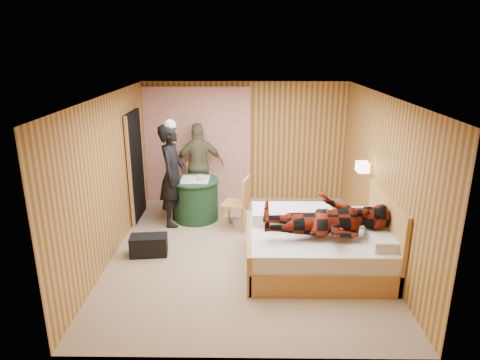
{
  "coord_description": "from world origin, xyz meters",
  "views": [
    {
      "loc": [
        -0.0,
        -6.29,
        3.23
      ],
      "look_at": [
        -0.09,
        0.5,
        1.05
      ],
      "focal_mm": 32.0,
      "sensor_mm": 36.0,
      "label": 1
    }
  ],
  "objects_px": {
    "woman_standing": "(172,175)",
    "man_on_bed": "(327,210)",
    "chair_far": "(198,181)",
    "chair_near": "(240,199)",
    "bed": "(320,246)",
    "nightstand": "(359,230)",
    "round_table": "(196,199)",
    "man_at_table": "(199,165)",
    "duffel_bag": "(149,245)",
    "wall_lamp": "(363,167)"
  },
  "relations": [
    {
      "from": "woman_standing",
      "to": "man_at_table",
      "type": "bearing_deg",
      "value": -14.81
    },
    {
      "from": "nightstand",
      "to": "round_table",
      "type": "height_order",
      "value": "round_table"
    },
    {
      "from": "chair_far",
      "to": "bed",
      "type": "bearing_deg",
      "value": -69.66
    },
    {
      "from": "chair_far",
      "to": "chair_near",
      "type": "distance_m",
      "value": 1.45
    },
    {
      "from": "chair_far",
      "to": "man_at_table",
      "type": "xyz_separation_m",
      "value": [
        0.03,
        0.05,
        0.32
      ]
    },
    {
      "from": "chair_far",
      "to": "woman_standing",
      "type": "xyz_separation_m",
      "value": [
        -0.36,
        -0.93,
        0.4
      ]
    },
    {
      "from": "chair_near",
      "to": "duffel_bag",
      "type": "height_order",
      "value": "chair_near"
    },
    {
      "from": "bed",
      "to": "chair_near",
      "type": "relative_size",
      "value": 2.17
    },
    {
      "from": "chair_near",
      "to": "man_at_table",
      "type": "distance_m",
      "value": 1.51
    },
    {
      "from": "man_on_bed",
      "to": "nightstand",
      "type": "bearing_deg",
      "value": 51.86
    },
    {
      "from": "nightstand",
      "to": "chair_near",
      "type": "distance_m",
      "value": 2.1
    },
    {
      "from": "man_at_table",
      "to": "chair_near",
      "type": "bearing_deg",
      "value": 113.53
    },
    {
      "from": "woman_standing",
      "to": "man_on_bed",
      "type": "height_order",
      "value": "man_on_bed"
    },
    {
      "from": "man_on_bed",
      "to": "man_at_table",
      "type": "bearing_deg",
      "value": 126.77
    },
    {
      "from": "woman_standing",
      "to": "wall_lamp",
      "type": "bearing_deg",
      "value": -94.65
    },
    {
      "from": "woman_standing",
      "to": "chair_near",
      "type": "bearing_deg",
      "value": -93.79
    },
    {
      "from": "wall_lamp",
      "to": "man_at_table",
      "type": "distance_m",
      "value": 3.32
    },
    {
      "from": "nightstand",
      "to": "duffel_bag",
      "type": "distance_m",
      "value": 3.43
    },
    {
      "from": "round_table",
      "to": "chair_near",
      "type": "relative_size",
      "value": 0.92
    },
    {
      "from": "wall_lamp",
      "to": "man_on_bed",
      "type": "relative_size",
      "value": 0.15
    },
    {
      "from": "wall_lamp",
      "to": "chair_far",
      "type": "bearing_deg",
      "value": 151.32
    },
    {
      "from": "chair_far",
      "to": "duffel_bag",
      "type": "relative_size",
      "value": 1.61
    },
    {
      "from": "bed",
      "to": "round_table",
      "type": "xyz_separation_m",
      "value": [
        -2.06,
        1.81,
        0.07
      ]
    },
    {
      "from": "wall_lamp",
      "to": "man_on_bed",
      "type": "bearing_deg",
      "value": -123.52
    },
    {
      "from": "wall_lamp",
      "to": "chair_far",
      "type": "distance_m",
      "value": 3.38
    },
    {
      "from": "bed",
      "to": "chair_far",
      "type": "distance_m",
      "value": 3.28
    },
    {
      "from": "wall_lamp",
      "to": "round_table",
      "type": "bearing_deg",
      "value": 163.01
    },
    {
      "from": "round_table",
      "to": "duffel_bag",
      "type": "distance_m",
      "value": 1.62
    },
    {
      "from": "bed",
      "to": "nightstand",
      "type": "xyz_separation_m",
      "value": [
        0.76,
        0.7,
        -0.05
      ]
    },
    {
      "from": "chair_near",
      "to": "duffel_bag",
      "type": "xyz_separation_m",
      "value": [
        -1.44,
        -1.03,
        -0.4
      ]
    },
    {
      "from": "nightstand",
      "to": "man_at_table",
      "type": "bearing_deg",
      "value": 146.5
    },
    {
      "from": "bed",
      "to": "woman_standing",
      "type": "height_order",
      "value": "woman_standing"
    },
    {
      "from": "bed",
      "to": "nightstand",
      "type": "bearing_deg",
      "value": 42.66
    },
    {
      "from": "bed",
      "to": "woman_standing",
      "type": "xyz_separation_m",
      "value": [
        -2.45,
        1.59,
        0.61
      ]
    },
    {
      "from": "round_table",
      "to": "woman_standing",
      "type": "bearing_deg",
      "value": -149.73
    },
    {
      "from": "nightstand",
      "to": "round_table",
      "type": "bearing_deg",
      "value": 158.47
    },
    {
      "from": "woman_standing",
      "to": "man_on_bed",
      "type": "distance_m",
      "value": 3.07
    },
    {
      "from": "chair_far",
      "to": "chair_near",
      "type": "bearing_deg",
      "value": -72.2
    },
    {
      "from": "chair_near",
      "to": "bed",
      "type": "bearing_deg",
      "value": 56.72
    },
    {
      "from": "wall_lamp",
      "to": "man_on_bed",
      "type": "xyz_separation_m",
      "value": [
        -0.77,
        -1.17,
        -0.3
      ]
    },
    {
      "from": "wall_lamp",
      "to": "woman_standing",
      "type": "bearing_deg",
      "value": 168.69
    },
    {
      "from": "nightstand",
      "to": "man_at_table",
      "type": "distance_m",
      "value": 3.43
    },
    {
      "from": "duffel_bag",
      "to": "woman_standing",
      "type": "xyz_separation_m",
      "value": [
        0.21,
        1.26,
        0.78
      ]
    },
    {
      "from": "round_table",
      "to": "woman_standing",
      "type": "relative_size",
      "value": 0.48
    },
    {
      "from": "woman_standing",
      "to": "man_at_table",
      "type": "xyz_separation_m",
      "value": [
        0.39,
        0.98,
        -0.08
      ]
    },
    {
      "from": "duffel_bag",
      "to": "woman_standing",
      "type": "distance_m",
      "value": 1.5
    },
    {
      "from": "bed",
      "to": "man_at_table",
      "type": "xyz_separation_m",
      "value": [
        -2.06,
        2.57,
        0.53
      ]
    },
    {
      "from": "round_table",
      "to": "man_at_table",
      "type": "height_order",
      "value": "man_at_table"
    },
    {
      "from": "chair_far",
      "to": "chair_near",
      "type": "xyz_separation_m",
      "value": [
        0.88,
        -1.16,
        0.03
      ]
    },
    {
      "from": "bed",
      "to": "round_table",
      "type": "height_order",
      "value": "bed"
    }
  ]
}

